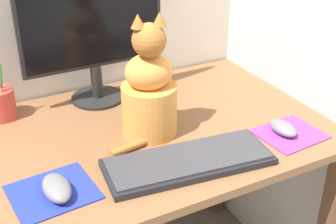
{
  "coord_description": "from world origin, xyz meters",
  "views": [
    {
      "loc": [
        -0.42,
        -1.06,
        1.39
      ],
      "look_at": [
        0.08,
        -0.11,
        0.81
      ],
      "focal_mm": 50.0,
      "sensor_mm": 36.0,
      "label": 1
    }
  ],
  "objects_px": {
    "keyboard": "(188,161)",
    "pen_cup": "(0,103)",
    "cat": "(149,91)",
    "computer_mouse_left": "(57,188)",
    "computer_mouse_right": "(283,128)",
    "monitor": "(93,30)"
  },
  "relations": [
    {
      "from": "computer_mouse_left",
      "to": "cat",
      "type": "xyz_separation_m",
      "value": [
        0.32,
        0.16,
        0.11
      ]
    },
    {
      "from": "keyboard",
      "to": "pen_cup",
      "type": "distance_m",
      "value": 0.61
    },
    {
      "from": "computer_mouse_right",
      "to": "computer_mouse_left",
      "type": "bearing_deg",
      "value": 177.84
    },
    {
      "from": "computer_mouse_right",
      "to": "pen_cup",
      "type": "distance_m",
      "value": 0.83
    },
    {
      "from": "keyboard",
      "to": "computer_mouse_left",
      "type": "relative_size",
      "value": 3.94
    },
    {
      "from": "computer_mouse_left",
      "to": "cat",
      "type": "distance_m",
      "value": 0.37
    },
    {
      "from": "cat",
      "to": "pen_cup",
      "type": "height_order",
      "value": "cat"
    },
    {
      "from": "pen_cup",
      "to": "monitor",
      "type": "bearing_deg",
      "value": -3.07
    },
    {
      "from": "monitor",
      "to": "computer_mouse_right",
      "type": "bearing_deg",
      "value": -49.61
    },
    {
      "from": "computer_mouse_left",
      "to": "cat",
      "type": "height_order",
      "value": "cat"
    },
    {
      "from": "monitor",
      "to": "cat",
      "type": "bearing_deg",
      "value": -77.97
    },
    {
      "from": "keyboard",
      "to": "computer_mouse_left",
      "type": "distance_m",
      "value": 0.33
    },
    {
      "from": "computer_mouse_left",
      "to": "computer_mouse_right",
      "type": "distance_m",
      "value": 0.65
    },
    {
      "from": "keyboard",
      "to": "computer_mouse_right",
      "type": "bearing_deg",
      "value": 8.4
    },
    {
      "from": "computer_mouse_left",
      "to": "pen_cup",
      "type": "bearing_deg",
      "value": 95.25
    },
    {
      "from": "computer_mouse_left",
      "to": "computer_mouse_right",
      "type": "xyz_separation_m",
      "value": [
        0.65,
        -0.02,
        -0.0
      ]
    },
    {
      "from": "computer_mouse_right",
      "to": "keyboard",
      "type": "bearing_deg",
      "value": -178.62
    },
    {
      "from": "monitor",
      "to": "cat",
      "type": "xyz_separation_m",
      "value": [
        0.06,
        -0.27,
        -0.1
      ]
    },
    {
      "from": "keyboard",
      "to": "cat",
      "type": "relative_size",
      "value": 1.27
    },
    {
      "from": "monitor",
      "to": "computer_mouse_right",
      "type": "distance_m",
      "value": 0.64
    },
    {
      "from": "keyboard",
      "to": "pen_cup",
      "type": "xyz_separation_m",
      "value": [
        -0.37,
        0.48,
        0.04
      ]
    },
    {
      "from": "cat",
      "to": "pen_cup",
      "type": "xyz_separation_m",
      "value": [
        -0.36,
        0.29,
        -0.08
      ]
    }
  ]
}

